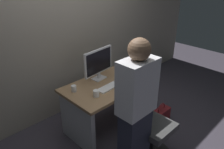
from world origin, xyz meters
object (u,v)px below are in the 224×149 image
cup_near_keyboard (96,93)px  book_stack (127,65)px  monitor (99,63)px  cup_by_monitor (74,88)px  office_chair (150,126)px  cell_phone (143,77)px  handbag (160,117)px  desk (110,97)px  person_at_desk (136,112)px  mouse (124,79)px  keyboard (111,86)px

cup_near_keyboard → book_stack: book_stack is taller
monitor → cup_by_monitor: monitor is taller
office_chair → cell_phone: office_chair is taller
cup_near_keyboard → handbag: (0.93, -0.40, -0.63)m
desk → book_stack: (0.52, 0.13, 0.31)m
book_stack → cell_phone: bearing=-93.8°
desk → monitor: (-0.02, 0.21, 0.49)m
person_at_desk → mouse: 0.95m
office_chair → mouse: bearing=68.9°
keyboard → cell_phone: bearing=-15.1°
monitor → person_at_desk: bearing=-111.0°
cell_phone → person_at_desk: bearing=-144.3°
office_chair → keyboard: 0.74m
monitor → handbag: monitor is taller
mouse → cup_near_keyboard: cup_near_keyboard is taller
person_at_desk → keyboard: size_ratio=3.81×
office_chair → cup_by_monitor: size_ratio=10.90×
office_chair → monitor: bearing=87.6°
person_at_desk → monitor: 1.11m
cup_by_monitor → handbag: size_ratio=0.23×
handbag → book_stack: bearing=93.2°
desk → book_stack: size_ratio=6.43×
office_chair → book_stack: (0.58, 0.90, 0.38)m
handbag → person_at_desk: bearing=-164.2°
desk → handbag: bearing=-44.4°
keyboard → cell_phone: size_ratio=2.99×
mouse → keyboard: bearing=179.3°
cup_near_keyboard → desk: bearing=20.8°
cup_by_monitor → cell_phone: (0.99, -0.38, -0.04)m
desk → cell_phone: bearing=-23.7°
cup_near_keyboard → book_stack: 0.93m
keyboard → cell_phone: 0.58m
monitor → cell_phone: bearing=-39.6°
office_chair → book_stack: 1.14m
person_at_desk → mouse: person_at_desk is taller
person_at_desk → handbag: person_at_desk is taller
mouse → office_chair: bearing=-111.1°
person_at_desk → handbag: 1.23m
office_chair → cup_near_keyboard: bearing=116.6°
monitor → cell_phone: (0.51, -0.42, -0.25)m
keyboard → cup_by_monitor: bearing=146.5°
person_at_desk → handbag: size_ratio=4.34×
office_chair → cell_phone: 0.84m
book_stack → cup_near_keyboard: bearing=-163.0°
cup_near_keyboard → book_stack: size_ratio=0.42×
desk → keyboard: bearing=-127.3°
cup_near_keyboard → handbag: size_ratio=0.23×
cup_near_keyboard → handbag: cup_near_keyboard is taller
monitor → handbag: (0.57, -0.75, -0.85)m
office_chair → person_at_desk: bearing=-172.5°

